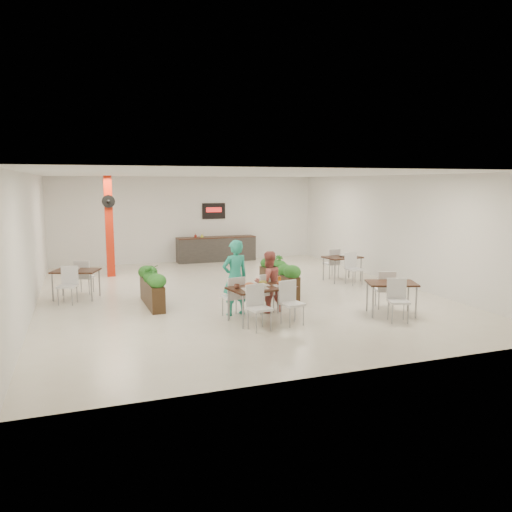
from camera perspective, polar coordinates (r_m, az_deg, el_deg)
The scene contains 12 objects.
ground at distance 13.55m, azimuth -2.38°, elevation -4.33°, with size 12.00×12.00×0.00m, color beige.
room_shell at distance 13.26m, azimuth -2.44°, elevation 4.16°, with size 10.10×12.10×3.22m.
red_column at distance 16.50m, azimuth -16.44°, elevation 3.40°, with size 0.40×0.41×3.20m.
service_counter at distance 19.09m, azimuth -4.57°, elevation 0.88°, with size 3.00×0.64×2.20m.
main_table at distance 10.81m, azimuth 0.62°, elevation -4.15°, with size 1.52×1.81×0.92m.
diner_man at distance 11.25m, azimuth -2.41°, elevation -2.50°, with size 0.63×0.41×1.72m, color teal.
diner_woman at distance 11.54m, azimuth 1.40°, elevation -2.96°, with size 0.69×0.54×1.43m, color #D0655C.
planter_left at distance 12.43m, azimuth -11.83°, elevation -3.26°, with size 0.45×1.94×1.01m.
planter_right at distance 13.24m, azimuth 2.60°, elevation -2.38°, with size 0.44×2.07×1.08m.
side_table_a at distance 13.69m, azimuth -19.88°, elevation -2.04°, with size 1.30×1.66×0.92m.
side_table_b at distance 15.42m, azimuth 9.84°, elevation -0.54°, with size 1.15×1.66×0.92m.
side_table_c at distance 11.72m, azimuth 15.22°, elevation -3.57°, with size 1.26×1.67×0.92m.
Camera 1 is at (-3.91, -12.63, 2.99)m, focal length 35.00 mm.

